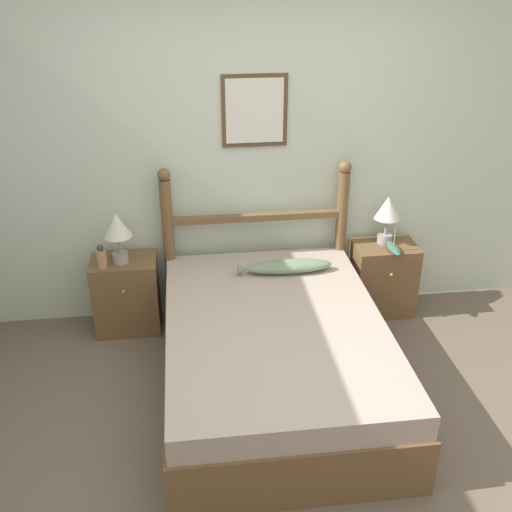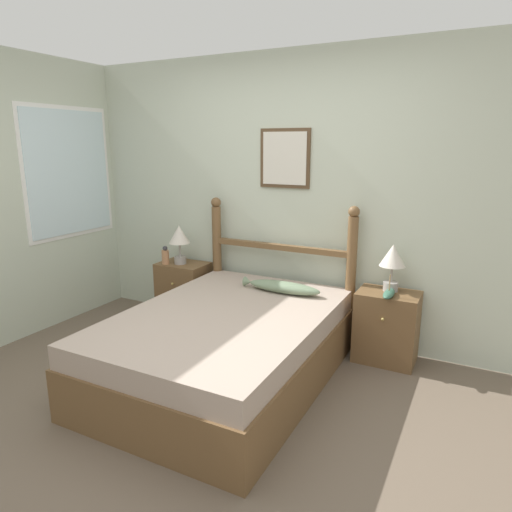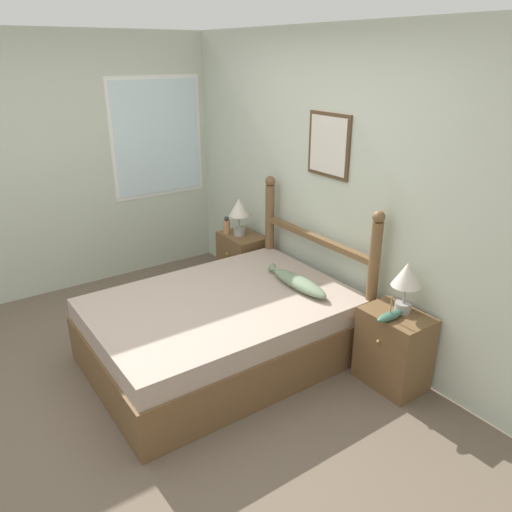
{
  "view_description": "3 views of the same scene",
  "coord_description": "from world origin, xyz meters",
  "px_view_note": "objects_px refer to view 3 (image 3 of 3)",
  "views": [
    {
      "loc": [
        -0.55,
        -2.56,
        2.64
      ],
      "look_at": [
        -0.11,
        0.94,
        0.85
      ],
      "focal_mm": 42.0,
      "sensor_mm": 36.0,
      "label": 1
    },
    {
      "loc": [
        1.64,
        -2.1,
        1.76
      ],
      "look_at": [
        -0.01,
        1.11,
        0.87
      ],
      "focal_mm": 32.0,
      "sensor_mm": 36.0,
      "label": 2
    },
    {
      "loc": [
        3.0,
        -1.15,
        2.34
      ],
      "look_at": [
        -0.1,
        1.01,
        0.79
      ],
      "focal_mm": 35.0,
      "sensor_mm": 36.0,
      "label": 3
    }
  ],
  "objects_px": {
    "fish_pillow": "(298,282)",
    "bottle": "(227,226)",
    "table_lamp_left": "(239,210)",
    "model_boat": "(390,316)",
    "nightstand_right": "(393,349)",
    "nightstand_left": "(242,261)",
    "table_lamp_right": "(406,279)",
    "bed": "(222,329)"
  },
  "relations": [
    {
      "from": "bed",
      "to": "nightstand_left",
      "type": "height_order",
      "value": "nightstand_left"
    },
    {
      "from": "table_lamp_right",
      "to": "nightstand_right",
      "type": "bearing_deg",
      "value": -90.25
    },
    {
      "from": "nightstand_left",
      "to": "table_lamp_right",
      "type": "bearing_deg",
      "value": 1.34
    },
    {
      "from": "fish_pillow",
      "to": "bottle",
      "type": "bearing_deg",
      "value": 173.82
    },
    {
      "from": "table_lamp_left",
      "to": "fish_pillow",
      "type": "height_order",
      "value": "table_lamp_left"
    },
    {
      "from": "nightstand_right",
      "to": "table_lamp_right",
      "type": "distance_m",
      "value": 0.56
    },
    {
      "from": "nightstand_left",
      "to": "table_lamp_right",
      "type": "xyz_separation_m",
      "value": [
        2.03,
        0.05,
        0.56
      ]
    },
    {
      "from": "nightstand_right",
      "to": "table_lamp_left",
      "type": "distance_m",
      "value": 2.12
    },
    {
      "from": "table_lamp_left",
      "to": "table_lamp_right",
      "type": "distance_m",
      "value": 2.05
    },
    {
      "from": "bed",
      "to": "nightstand_left",
      "type": "distance_m",
      "value": 1.34
    },
    {
      "from": "model_boat",
      "to": "fish_pillow",
      "type": "relative_size",
      "value": 0.36
    },
    {
      "from": "table_lamp_right",
      "to": "bottle",
      "type": "relative_size",
      "value": 2.12
    },
    {
      "from": "bottle",
      "to": "table_lamp_right",
      "type": "bearing_deg",
      "value": 3.86
    },
    {
      "from": "table_lamp_left",
      "to": "bottle",
      "type": "height_order",
      "value": "table_lamp_left"
    },
    {
      "from": "fish_pillow",
      "to": "nightstand_right",
      "type": "bearing_deg",
      "value": 16.31
    },
    {
      "from": "model_boat",
      "to": "bed",
      "type": "bearing_deg",
      "value": -143.69
    },
    {
      "from": "model_boat",
      "to": "fish_pillow",
      "type": "distance_m",
      "value": 0.86
    },
    {
      "from": "nightstand_left",
      "to": "table_lamp_right",
      "type": "relative_size",
      "value": 1.53
    },
    {
      "from": "nightstand_right",
      "to": "table_lamp_left",
      "type": "relative_size",
      "value": 1.53
    },
    {
      "from": "bottle",
      "to": "bed",
      "type": "bearing_deg",
      "value": -33.81
    },
    {
      "from": "bed",
      "to": "fish_pillow",
      "type": "xyz_separation_m",
      "value": [
        0.18,
        0.63,
        0.32
      ]
    },
    {
      "from": "nightstand_right",
      "to": "bottle",
      "type": "distance_m",
      "value": 2.21
    },
    {
      "from": "nightstand_left",
      "to": "table_lamp_right",
      "type": "distance_m",
      "value": 2.11
    },
    {
      "from": "bed",
      "to": "table_lamp_left",
      "type": "relative_size",
      "value": 5.23
    },
    {
      "from": "bed",
      "to": "table_lamp_left",
      "type": "height_order",
      "value": "table_lamp_left"
    },
    {
      "from": "bottle",
      "to": "fish_pillow",
      "type": "distance_m",
      "value": 1.35
    },
    {
      "from": "nightstand_left",
      "to": "fish_pillow",
      "type": "xyz_separation_m",
      "value": [
        1.2,
        -0.24,
        0.29
      ]
    },
    {
      "from": "bed",
      "to": "model_boat",
      "type": "distance_m",
      "value": 1.33
    },
    {
      "from": "bed",
      "to": "nightstand_right",
      "type": "bearing_deg",
      "value": 40.59
    },
    {
      "from": "nightstand_left",
      "to": "nightstand_right",
      "type": "xyz_separation_m",
      "value": [
        2.03,
        0.0,
        0.0
      ]
    },
    {
      "from": "nightstand_right",
      "to": "table_lamp_right",
      "type": "xyz_separation_m",
      "value": [
        0.0,
        0.05,
        0.56
      ]
    },
    {
      "from": "bed",
      "to": "table_lamp_right",
      "type": "distance_m",
      "value": 1.49
    },
    {
      "from": "nightstand_right",
      "to": "bed",
      "type": "bearing_deg",
      "value": -139.41
    },
    {
      "from": "fish_pillow",
      "to": "model_boat",
      "type": "bearing_deg",
      "value": 8.93
    },
    {
      "from": "bottle",
      "to": "model_boat",
      "type": "relative_size",
      "value": 0.73
    },
    {
      "from": "table_lamp_left",
      "to": "model_boat",
      "type": "distance_m",
      "value": 2.08
    },
    {
      "from": "table_lamp_left",
      "to": "table_lamp_right",
      "type": "xyz_separation_m",
      "value": [
        2.05,
        0.07,
        0.0
      ]
    },
    {
      "from": "model_boat",
      "to": "nightstand_right",
      "type": "bearing_deg",
      "value": 100.22
    },
    {
      "from": "nightstand_left",
      "to": "nightstand_right",
      "type": "distance_m",
      "value": 2.03
    },
    {
      "from": "table_lamp_right",
      "to": "fish_pillow",
      "type": "xyz_separation_m",
      "value": [
        -0.83,
        -0.29,
        -0.27
      ]
    },
    {
      "from": "bed",
      "to": "bottle",
      "type": "distance_m",
      "value": 1.45
    },
    {
      "from": "nightstand_right",
      "to": "bottle",
      "type": "relative_size",
      "value": 3.24
    }
  ]
}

